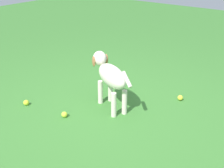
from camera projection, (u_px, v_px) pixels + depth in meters
name	position (u px, v px, depth m)	size (l,w,h in m)	color
ground	(106.00, 117.00, 3.21)	(14.00, 14.00, 0.00)	#38722D
dog	(110.00, 75.00, 3.26)	(0.81, 0.46, 0.60)	silver
tennis_ball_0	(180.00, 98.00, 3.55)	(0.07, 0.07, 0.07)	#CFD736
tennis_ball_1	(64.00, 115.00, 3.19)	(0.07, 0.07, 0.07)	#C1DB36
tennis_ball_2	(26.00, 103.00, 3.44)	(0.07, 0.07, 0.07)	#CBDB2E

